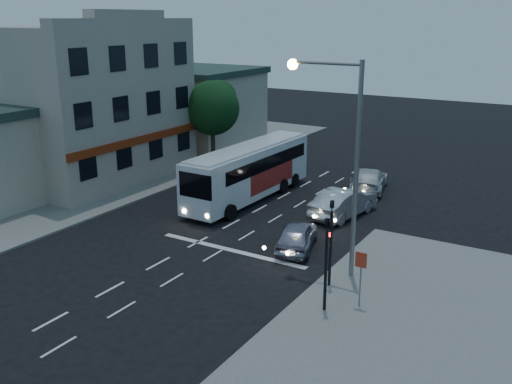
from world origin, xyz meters
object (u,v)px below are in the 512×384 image
Objects in this scene: tour_bus at (249,171)px; car_sedan_b at (369,180)px; car_sedan_a at (344,203)px; streetlight at (342,144)px; regulatory_sign at (361,270)px; street_tree at (212,106)px; traffic_signal_side at (326,253)px; car_suv at (297,235)px; traffic_signal_main at (331,233)px.

tour_bus is 2.21× the size of car_sedan_b.
streetlight is at bearing 119.35° from car_sedan_a.
regulatory_sign is 0.35× the size of street_tree.
car_sedan_a is at bearing 109.11° from traffic_signal_side.
street_tree is at bearing 135.50° from traffic_signal_side.
street_tree is at bearing -58.08° from car_suv.
car_suv is at bearing 79.49° from car_sedan_b.
tour_bus is at bearing 9.00° from car_sedan_a.
street_tree is at bearing 140.49° from streetlight.
regulatory_sign is at bearing 96.12° from car_sedan_b.
street_tree reaches higher than traffic_signal_main.
tour_bus is 4.94× the size of regulatory_sign.
car_sedan_b is at bearing -75.70° from car_sedan_a.
tour_bus reaches higher than regulatory_sign.
regulatory_sign is at bearing -51.25° from streetlight.
street_tree is at bearing 138.92° from regulatory_sign.
car_suv is at bearing 139.52° from regulatory_sign.
car_sedan_a is (0.09, 5.52, 0.12)m from car_suv.
street_tree reaches higher than regulatory_sign.
tour_bus is 12.49m from traffic_signal_main.
tour_bus is 1.21× the size of streetlight.
streetlight is (-0.96, 3.40, 3.31)m from traffic_signal_side.
streetlight is 1.45× the size of street_tree.
tour_bus is 8.27m from car_suv.
car_sedan_b is 1.20× the size of traffic_signal_main.
car_sedan_b is at bearing 104.35° from streetlight.
car_sedan_b is at bearing 45.73° from tour_bus.
traffic_signal_side is (0.70, -1.98, 0.00)m from traffic_signal_main.
tour_bus is at bearing -40.66° from street_tree.
car_sedan_a is 9.07m from streetlight.
traffic_signal_main is 1.00× the size of traffic_signal_side.
car_sedan_b is (-0.46, 11.03, 0.03)m from car_suv.
car_sedan_b is (-0.54, 5.51, -0.08)m from car_sedan_a.
car_sedan_b reaches higher than car_suv.
tour_bus is at bearing -58.78° from car_suv.
car_suv is 6.48m from traffic_signal_side.
car_sedan_b is 1.20× the size of traffic_signal_side.
traffic_signal_side is at bearing -44.50° from street_tree.
street_tree reaches higher than car_suv.
street_tree is (-15.81, 14.25, 2.08)m from traffic_signal_main.
traffic_signal_main reaches higher than car_sedan_a.
street_tree reaches higher than car_sedan_b.
regulatory_sign is 23.40m from street_tree.
car_suv is (6.09, -5.48, -1.12)m from tour_bus.
streetlight is (-0.26, 1.42, 3.31)m from traffic_signal_main.
car_suv is 17.43m from street_tree.
tour_bus is 2.73× the size of car_suv.
car_suv is 0.64× the size of street_tree.
car_suv is 0.44× the size of streetlight.
traffic_signal_main is 2.14m from regulatory_sign.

